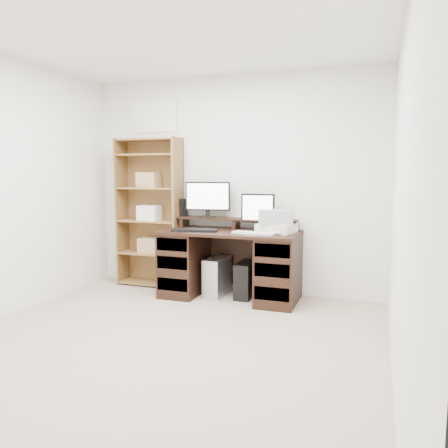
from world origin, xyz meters
The scene contains 14 objects.
room centered at (0.00, 0.00, 1.25)m, with size 3.54×4.04×2.54m.
desk centered at (0.09, 1.64, 0.39)m, with size 1.50×0.70×0.75m.
riser_shelf centered at (0.09, 1.85, 0.84)m, with size 1.40×0.22×0.12m.
monitor_wide centered at (-0.25, 1.83, 1.10)m, with size 0.52×0.16×0.41m.
monitor_small centered at (0.37, 1.77, 0.97)m, with size 0.37×0.14×0.41m.
speaker centered at (-0.59, 1.87, 0.97)m, with size 0.08×0.08×0.21m, color black.
keyboard_black centered at (-0.26, 1.48, 0.76)m, with size 0.50×0.17×0.03m, color black.
keyboard_white centered at (0.40, 1.49, 0.76)m, with size 0.45×0.13×0.02m, color silver.
mouse centered at (0.67, 1.53, 0.77)m, with size 0.09×0.06×0.04m, color silver.
printer centered at (0.60, 1.67, 0.80)m, with size 0.38×0.28×0.09m, color beige.
basket centered at (0.60, 1.67, 0.92)m, with size 0.35×0.25×0.15m, color #91979B.
tower_silver centered at (-0.08, 1.69, 0.21)m, with size 0.19×0.43×0.43m, color #AEB0B5.
tower_black centered at (0.25, 1.71, 0.20)m, with size 0.18×0.40×0.40m.
bookshelf centered at (-1.01, 1.86, 0.92)m, with size 0.80×0.30×1.80m.
Camera 1 is at (1.61, -2.86, 1.39)m, focal length 35.00 mm.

